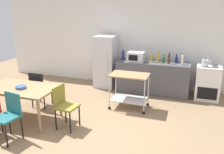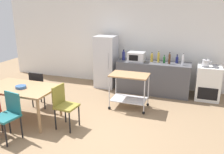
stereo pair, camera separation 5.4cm
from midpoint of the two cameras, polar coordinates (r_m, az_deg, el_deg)
The scene contains 20 objects.
ground_plane at distance 4.86m, azimuth -6.30°, elevation -12.86°, with size 12.00×12.00×0.00m, color #8C7051.
back_wall at distance 7.29m, azimuth 4.24°, elevation 9.41°, with size 8.40×0.12×2.90m, color white.
kitchen_counter at distance 6.75m, azimuth 10.11°, elevation -0.15°, with size 2.00×0.64×0.90m, color #4C4C51.
dining_table at distance 5.38m, azimuth -20.82°, elevation -3.05°, with size 1.50×0.90×0.75m.
chair_black at distance 5.96m, azimuth -16.81°, elevation -2.26°, with size 0.40×0.40×0.89m.
chair_teal at distance 4.75m, azimuth -23.43°, elevation -8.03°, with size 0.46×0.46×0.89m.
chair_olive at distance 4.85m, azimuth -11.25°, elevation -6.35°, with size 0.43×0.43×0.89m.
stove_oven at distance 6.71m, azimuth 22.42°, elevation -1.28°, with size 0.60×0.61×0.92m.
refrigerator at distance 7.11m, azimuth -1.23°, elevation 3.72°, with size 0.60×0.63×1.55m.
kitchen_cart at distance 5.65m, azimuth 4.48°, elevation -2.05°, with size 0.91×0.57×0.85m.
bottle_hot_sauce at distance 6.77m, azimuth 3.05°, elevation 5.21°, with size 0.08×0.08×0.30m.
microwave at distance 6.63m, azimuth 6.14°, elevation 4.90°, with size 0.46×0.35×0.26m.
bottle_soy_sauce at distance 6.64m, azimuth 9.83°, elevation 4.59°, with size 0.07×0.07×0.26m.
bottle_wine at distance 6.60m, azimuth 11.42°, elevation 4.65°, with size 0.06×0.06×0.31m.
bottle_sparkling_water at distance 6.59m, azimuth 12.74°, elevation 4.11°, with size 0.06×0.06×0.22m.
bottle_sesame_oil at distance 6.50m, azimuth 13.95°, elevation 4.28°, with size 0.06×0.06×0.32m.
bottle_soda at distance 6.63m, azimuth 15.66°, elevation 4.03°, with size 0.07×0.07×0.24m.
bottle_vinegar at distance 6.45m, azimuth 17.00°, elevation 3.93°, with size 0.06×0.06×0.32m.
fruit_bowl at distance 5.26m, azimuth -20.92°, elevation -2.27°, with size 0.22×0.22×0.06m, color #33598C.
kettle at distance 6.47m, azimuth 21.96°, elevation 3.18°, with size 0.24×0.17×0.19m.
Camera 2 is at (1.89, -3.77, 2.42)m, focal length 37.79 mm.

